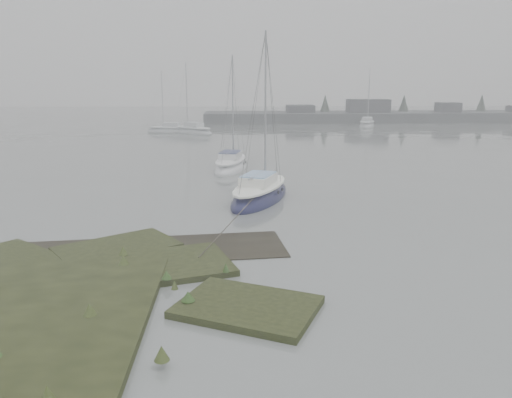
% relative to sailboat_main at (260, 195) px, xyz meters
% --- Properties ---
extents(ground, '(160.00, 160.00, 0.00)m').
position_rel_sailboat_main_xyz_m(ground, '(-1.49, 18.01, -0.28)').
color(ground, slate).
rests_on(ground, ground).
extents(far_shoreline, '(60.00, 8.00, 4.15)m').
position_rel_sailboat_main_xyz_m(far_shoreline, '(25.35, 49.91, 0.57)').
color(far_shoreline, '#4C4F51').
rests_on(far_shoreline, ground).
extents(sailboat_main, '(4.26, 6.65, 8.93)m').
position_rel_sailboat_main_xyz_m(sailboat_main, '(0.00, 0.00, 0.00)').
color(sailboat_main, '#131439').
rests_on(sailboat_main, ground).
extents(sailboat_white, '(3.08, 6.05, 8.16)m').
position_rel_sailboat_main_xyz_m(sailboat_white, '(-1.49, 9.02, -0.02)').
color(sailboat_white, white).
rests_on(sailboat_white, ground).
extents(sailboat_far_a, '(5.78, 5.57, 8.53)m').
position_rel_sailboat_main_xyz_m(sailboat_far_a, '(-5.99, 33.05, -0.01)').
color(sailboat_far_a, '#A7ADB1').
rests_on(sailboat_far_a, ground).
extents(sailboat_far_b, '(3.65, 6.06, 8.13)m').
position_rel_sailboat_main_xyz_m(sailboat_far_b, '(16.37, 41.15, -0.02)').
color(sailboat_far_b, silver).
rests_on(sailboat_far_b, ground).
extents(sailboat_far_c, '(5.64, 2.67, 7.64)m').
position_rel_sailboat_main_xyz_m(sailboat_far_c, '(-8.75, 34.31, -0.04)').
color(sailboat_far_c, '#A4AAAE').
rests_on(sailboat_far_c, ground).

